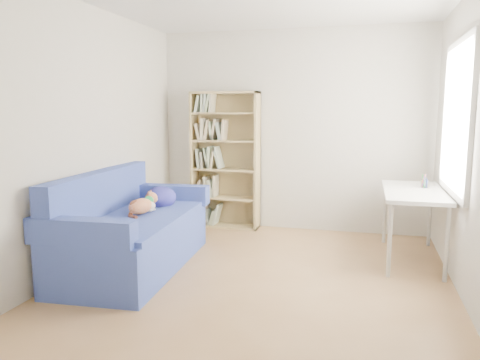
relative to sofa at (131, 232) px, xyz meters
name	(u,v)px	position (x,y,z in m)	size (l,w,h in m)	color
ground	(258,279)	(1.32, -0.03, -0.36)	(4.00, 4.00, 0.00)	olive
room_shell	(271,103)	(1.41, 0.00, 1.28)	(3.54, 4.04, 2.62)	silver
sofa	(131,232)	(0.00, 0.00, 0.00)	(1.05, 2.01, 0.96)	navy
bookshelf	(225,166)	(0.45, 1.81, 0.48)	(0.90, 0.28, 1.81)	tan
desk	(414,196)	(2.75, 0.96, 0.32)	(0.60, 1.31, 0.75)	silver
pen_cup	(425,183)	(2.87, 1.15, 0.45)	(0.08, 0.08, 0.15)	white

